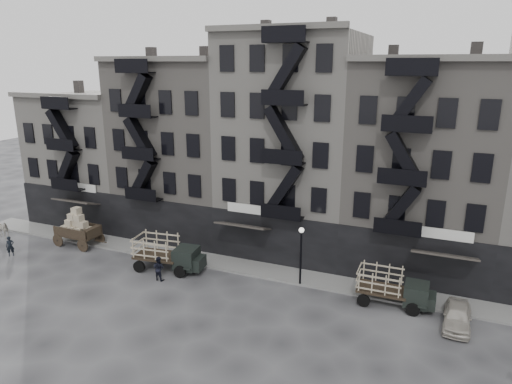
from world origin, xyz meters
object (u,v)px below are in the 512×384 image
at_px(wagon, 76,224).
at_px(pedestrian_west, 10,246).
at_px(horse, 1,229).
at_px(stake_truck_east, 393,285).
at_px(car_east, 457,316).
at_px(stake_truck_west, 167,251).
at_px(pedestrian_mid, 159,268).

xyz_separation_m(wagon, pedestrian_west, (-3.30, -3.84, -1.02)).
xyz_separation_m(horse, stake_truck_east, (33.21, 1.24, 0.58)).
bearing_deg(car_east, wagon, 179.73).
height_order(wagon, car_east, wagon).
bearing_deg(wagon, stake_truck_west, -5.08).
distance_m(stake_truck_west, pedestrian_west, 13.30).
height_order(stake_truck_west, car_east, stake_truck_west).
bearing_deg(stake_truck_west, stake_truck_east, -2.90).
xyz_separation_m(horse, stake_truck_west, (17.12, 0.14, 0.71)).
bearing_deg(horse, wagon, -77.52).
xyz_separation_m(pedestrian_west, pedestrian_mid, (13.36, 1.01, 0.07)).
bearing_deg(pedestrian_mid, horse, 0.01).
bearing_deg(stake_truck_east, pedestrian_mid, -170.37).
distance_m(stake_truck_west, pedestrian_mid, 1.80).
xyz_separation_m(car_east, pedestrian_mid, (-19.54, -1.69, 0.24)).
distance_m(wagon, pedestrian_west, 5.17).
height_order(car_east, pedestrian_west, pedestrian_west).
bearing_deg(pedestrian_west, wagon, 0.93).
xyz_separation_m(horse, pedestrian_west, (4.10, -2.51, 0.03)).
height_order(horse, pedestrian_west, pedestrian_west).
height_order(stake_truck_west, stake_truck_east, stake_truck_west).
relative_size(horse, car_east, 0.49).
relative_size(wagon, stake_truck_east, 0.81).
xyz_separation_m(stake_truck_west, car_east, (19.88, 0.04, -0.85)).
bearing_deg(car_east, pedestrian_west, -173.37).
bearing_deg(pedestrian_west, car_east, -43.69).
bearing_deg(wagon, horse, -168.00).
bearing_deg(car_east, stake_truck_west, -177.95).
xyz_separation_m(stake_truck_east, pedestrian_mid, (-15.75, -2.75, -0.48)).
relative_size(stake_truck_west, car_east, 1.43).
bearing_deg(pedestrian_west, horse, 100.11).
bearing_deg(stake_truck_west, pedestrian_mid, -85.09).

